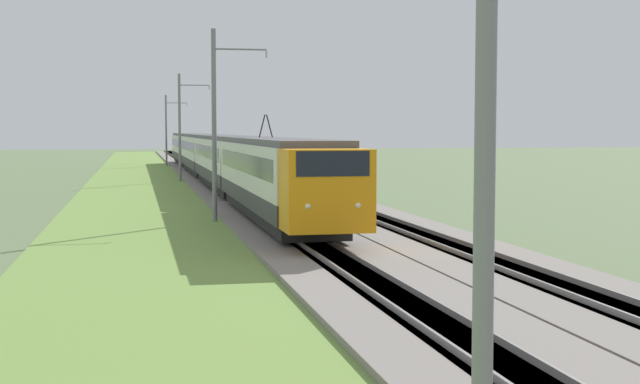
# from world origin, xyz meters

# --- Properties ---
(ballast_main) EXTENTS (240.00, 4.40, 0.30)m
(ballast_main) POSITION_xyz_m (50.00, 0.00, 0.15)
(ballast_main) COLOR gray
(ballast_main) RESTS_ON ground
(ballast_adjacent) EXTENTS (240.00, 4.40, 0.30)m
(ballast_adjacent) POSITION_xyz_m (50.00, -4.50, 0.15)
(ballast_adjacent) COLOR gray
(ballast_adjacent) RESTS_ON ground
(track_main) EXTENTS (240.00, 1.57, 0.45)m
(track_main) POSITION_xyz_m (50.00, 0.00, 0.16)
(track_main) COLOR #4C4238
(track_main) RESTS_ON ground
(track_adjacent) EXTENTS (240.00, 1.57, 0.45)m
(track_adjacent) POSITION_xyz_m (50.00, -4.50, 0.16)
(track_adjacent) COLOR #4C4238
(track_adjacent) RESTS_ON ground
(grass_verge) EXTENTS (240.00, 8.51, 0.12)m
(grass_verge) POSITION_xyz_m (50.00, 5.55, 0.06)
(grass_verge) COLOR olive
(grass_verge) RESTS_ON ground
(passenger_train) EXTENTS (87.14, 2.94, 4.99)m
(passenger_train) POSITION_xyz_m (67.44, 0.00, 2.33)
(passenger_train) COLOR orange
(passenger_train) RESTS_ON ground
(catenary_mast_near) EXTENTS (0.22, 2.56, 8.68)m
(catenary_mast_near) POSITION_xyz_m (5.21, 2.45, 4.48)
(catenary_mast_near) COLOR slate
(catenary_mast_near) RESTS_ON ground
(catenary_mast_mid) EXTENTS (0.22, 2.56, 8.80)m
(catenary_mast_mid) POSITION_xyz_m (37.11, 2.46, 4.54)
(catenary_mast_mid) COLOR slate
(catenary_mast_mid) RESTS_ON ground
(catenary_mast_far) EXTENTS (0.22, 2.56, 8.76)m
(catenary_mast_far) POSITION_xyz_m (69.00, 2.46, 4.52)
(catenary_mast_far) COLOR slate
(catenary_mast_far) RESTS_ON ground
(catenary_mast_distant) EXTENTS (0.22, 2.56, 8.29)m
(catenary_mast_distant) POSITION_xyz_m (100.90, 2.45, 4.29)
(catenary_mast_distant) COLOR slate
(catenary_mast_distant) RESTS_ON ground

